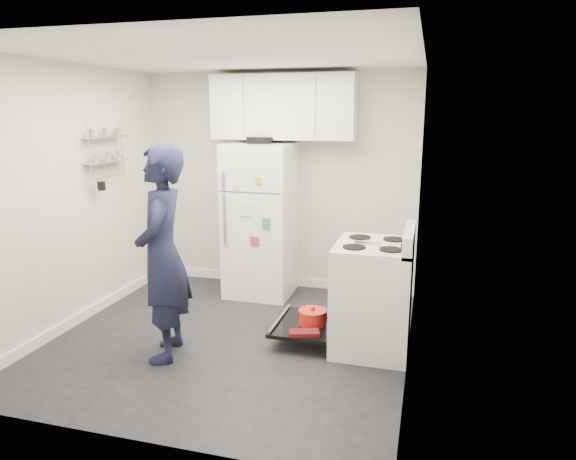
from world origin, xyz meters
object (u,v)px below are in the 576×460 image
(refrigerator, at_px, (261,220))
(person, at_px, (162,255))
(electric_range, at_px, (371,297))
(open_oven_door, at_px, (308,322))

(refrigerator, xyz_separation_m, person, (-0.28, -1.72, 0.03))
(electric_range, bearing_deg, open_oven_door, -179.20)
(electric_range, relative_size, open_oven_door, 1.55)
(electric_range, xyz_separation_m, open_oven_door, (-0.56, -0.01, -0.29))
(refrigerator, height_order, person, person)
(person, bearing_deg, electric_range, 93.64)
(open_oven_door, xyz_separation_m, person, (-1.10, -0.61, 0.72))
(electric_range, xyz_separation_m, refrigerator, (-1.38, 1.10, 0.40))
(refrigerator, bearing_deg, electric_range, -38.58)
(open_oven_door, bearing_deg, refrigerator, 126.33)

